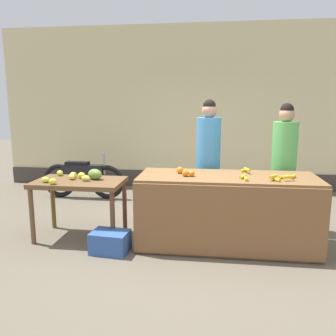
# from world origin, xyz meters

# --- Properties ---
(ground_plane) EXTENTS (24.00, 24.00, 0.00)m
(ground_plane) POSITION_xyz_m (0.00, 0.00, 0.00)
(ground_plane) COLOR #665B4C
(market_wall_back) EXTENTS (8.46, 0.23, 3.37)m
(market_wall_back) POSITION_xyz_m (0.00, 3.08, 1.65)
(market_wall_back) COLOR beige
(market_wall_back) RESTS_ON ground
(fruit_stall_counter) EXTENTS (2.19, 0.86, 0.90)m
(fruit_stall_counter) POSITION_xyz_m (0.49, -0.01, 0.45)
(fruit_stall_counter) COLOR brown
(fruit_stall_counter) RESTS_ON ground
(side_table_wooden) EXTENTS (1.16, 0.68, 0.79)m
(side_table_wooden) POSITION_xyz_m (-1.44, 0.00, 0.69)
(side_table_wooden) COLOR brown
(side_table_wooden) RESTS_ON ground
(banana_bunch_pile) EXTENTS (0.69, 0.66, 0.07)m
(banana_bunch_pile) POSITION_xyz_m (0.93, -0.08, 0.93)
(banana_bunch_pile) COLOR gold
(banana_bunch_pile) RESTS_ON fruit_stall_counter
(orange_pile) EXTENTS (0.24, 0.25, 0.09)m
(orange_pile) POSITION_xyz_m (-0.04, -0.04, 0.94)
(orange_pile) COLOR orange
(orange_pile) RESTS_ON fruit_stall_counter
(mango_papaya_pile) EXTENTS (0.76, 0.64, 0.14)m
(mango_papaya_pile) POSITION_xyz_m (-1.42, 0.05, 0.84)
(mango_papaya_pile) COLOR #E0C649
(mango_papaya_pile) RESTS_ON side_table_wooden
(vendor_woman_blue_shirt) EXTENTS (0.34, 0.34, 1.84)m
(vendor_woman_blue_shirt) POSITION_xyz_m (0.24, 0.67, 0.93)
(vendor_woman_blue_shirt) COLOR #33333D
(vendor_woman_blue_shirt) RESTS_ON ground
(vendor_woman_green_shirt) EXTENTS (0.34, 0.34, 1.79)m
(vendor_woman_green_shirt) POSITION_xyz_m (1.29, 0.68, 0.90)
(vendor_woman_green_shirt) COLOR #33333D
(vendor_woman_green_shirt) RESTS_ON ground
(parked_motorcycle) EXTENTS (1.60, 0.18, 0.88)m
(parked_motorcycle) POSITION_xyz_m (-2.14, 1.90, 0.40)
(parked_motorcycle) COLOR black
(parked_motorcycle) RESTS_ON ground
(produce_crate) EXTENTS (0.47, 0.36, 0.26)m
(produce_crate) POSITION_xyz_m (-0.91, -0.42, 0.13)
(produce_crate) COLOR #3359A5
(produce_crate) RESTS_ON ground
(produce_sack) EXTENTS (0.45, 0.41, 0.48)m
(produce_sack) POSITION_xyz_m (-0.61, 0.71, 0.24)
(produce_sack) COLOR tan
(produce_sack) RESTS_ON ground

